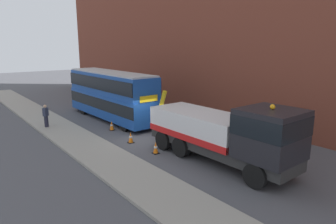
{
  "coord_description": "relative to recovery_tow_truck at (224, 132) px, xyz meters",
  "views": [
    {
      "loc": [
        16.41,
        -11.32,
        6.28
      ],
      "look_at": [
        1.27,
        0.51,
        2.0
      ],
      "focal_mm": 32.56,
      "sensor_mm": 36.0,
      "label": 1
    }
  ],
  "objects": [
    {
      "name": "traffic_cone_near_bus",
      "position": [
        -9.52,
        -1.66,
        -1.42
      ],
      "size": [
        0.36,
        0.36,
        0.72
      ],
      "color": "orange",
      "rests_on": "ground_plane"
    },
    {
      "name": "traffic_cone_near_truck",
      "position": [
        -3.48,
        -1.97,
        -1.42
      ],
      "size": [
        0.36,
        0.36,
        0.72
      ],
      "color": "orange",
      "rests_on": "ground_plane"
    },
    {
      "name": "double_decker_bus",
      "position": [
        -12.65,
        -0.01,
        0.47
      ],
      "size": [
        11.09,
        2.77,
        4.06
      ],
      "rotation": [
        0.0,
        0.0,
        0.02
      ],
      "color": "#19479E",
      "rests_on": "ground_plane"
    },
    {
      "name": "ground_plane",
      "position": [
        -6.07,
        -0.52,
        -1.76
      ],
      "size": [
        120.0,
        120.0,
        0.0
      ],
      "primitive_type": "plane",
      "color": "#4C4C51"
    },
    {
      "name": "pedestrian_onlooker",
      "position": [
        -12.97,
        -5.35,
        -0.77
      ],
      "size": [
        0.45,
        0.48,
        1.71
      ],
      "rotation": [
        0.0,
        0.0,
        0.66
      ],
      "color": "#232333",
      "rests_on": "near_kerb"
    },
    {
      "name": "traffic_cone_midway",
      "position": [
        -6.09,
        -2.09,
        -1.42
      ],
      "size": [
        0.36,
        0.36,
        0.72
      ],
      "color": "orange",
      "rests_on": "ground_plane"
    },
    {
      "name": "building_facade",
      "position": [
        -6.07,
        7.46,
        6.31
      ],
      "size": [
        60.0,
        1.5,
        16.0
      ],
      "color": "brown",
      "rests_on": "ground_plane"
    },
    {
      "name": "recovery_tow_truck",
      "position": [
        0.0,
        0.0,
        0.0
      ],
      "size": [
        10.17,
        2.82,
        3.67
      ],
      "rotation": [
        0.0,
        0.0,
        0.02
      ],
      "color": "#2D2D2D",
      "rests_on": "ground_plane"
    },
    {
      "name": "near_kerb",
      "position": [
        -6.07,
        -4.72,
        -1.68
      ],
      "size": [
        60.0,
        2.8,
        0.15
      ],
      "primitive_type": "cube",
      "color": "gray",
      "rests_on": "ground_plane"
    }
  ]
}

